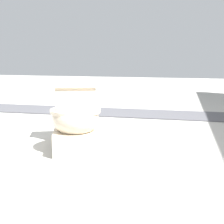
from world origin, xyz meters
name	(u,v)px	position (x,y,z in m)	size (l,w,h in m)	color
ground_plane	(60,138)	(0.00, 0.00, 0.00)	(14.00, 14.00, 0.00)	#A8A59E
gravel_strip	(135,113)	(-1.26, 0.50, 0.01)	(0.56, 8.00, 0.01)	#4C4C51
toilet	(76,120)	(0.21, 0.23, 0.22)	(0.71, 0.55, 0.52)	beige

